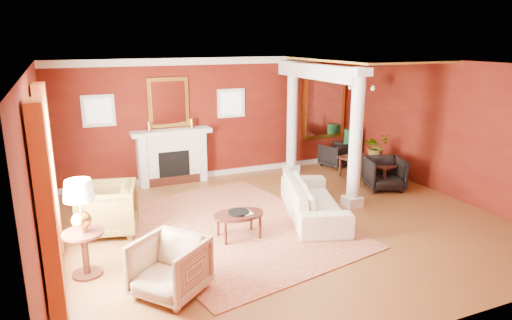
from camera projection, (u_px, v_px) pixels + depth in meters
name	position (u px, v px, depth m)	size (l,w,h in m)	color
ground	(285.00, 224.00, 8.46)	(8.00, 8.00, 0.00)	brown
room_shell	(287.00, 116.00, 7.94)	(8.04, 7.04, 2.92)	#5C1A0C
fireplace	(172.00, 156.00, 10.74)	(1.85, 0.42, 1.29)	silver
overmantel_mirror	(168.00, 103.00, 10.54)	(0.95, 0.07, 1.15)	gold
flank_window_left	(98.00, 111.00, 9.98)	(0.70, 0.07, 0.70)	silver
flank_window_right	(231.00, 103.00, 11.17)	(0.70, 0.07, 0.70)	silver
left_window	(46.00, 187.00, 6.07)	(0.21, 2.55, 2.60)	white
column_front	(356.00, 138.00, 9.02)	(0.36, 0.36, 2.80)	silver
column_back	(292.00, 117.00, 11.41)	(0.36, 0.36, 2.80)	silver
header_beam	(316.00, 72.00, 10.13)	(0.30, 3.20, 0.32)	silver
amber_ceiling	(364.00, 59.00, 10.37)	(2.30, 3.40, 0.04)	gold
dining_mirror	(324.00, 107.00, 12.24)	(1.30, 0.07, 1.70)	gold
chandelier	(363.00, 87.00, 10.60)	(0.60, 0.62, 0.75)	#B97F3A
crown_trim	(221.00, 61.00, 10.80)	(8.00, 0.08, 0.16)	silver
base_trim	(223.00, 172.00, 11.52)	(8.00, 0.08, 0.12)	silver
rug	(233.00, 227.00, 8.31)	(3.31, 4.42, 0.02)	maroon
sofa	(314.00, 194.00, 8.69)	(2.36, 0.69, 0.92)	beige
armchair_leopard	(107.00, 207.00, 7.96)	(0.96, 0.90, 0.98)	black
armchair_stripe	(170.00, 265.00, 6.03)	(0.84, 0.79, 0.87)	#CCAB88
coffee_table	(239.00, 216.00, 7.77)	(0.89, 0.89, 0.45)	black
coffee_book	(242.00, 207.00, 7.69)	(0.18, 0.02, 0.25)	black
side_table	(81.00, 213.00, 6.39)	(0.58, 0.58, 1.45)	black
dining_table	(371.00, 164.00, 10.99)	(1.46, 0.51, 0.82)	black
dining_chair_near	(384.00, 172.00, 10.32)	(0.79, 0.74, 0.81)	black
dining_chair_far	(335.00, 154.00, 12.20)	(0.67, 0.63, 0.69)	black
green_urn	(350.00, 151.00, 12.37)	(0.42, 0.42, 1.00)	#164424
potted_plant	(377.00, 137.00, 10.82)	(0.58, 0.64, 0.50)	#26591E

